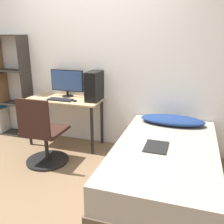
{
  "coord_description": "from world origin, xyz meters",
  "views": [
    {
      "loc": [
        1.43,
        -2.08,
        1.67
      ],
      "look_at": [
        0.52,
        0.7,
        0.75
      ],
      "focal_mm": 40.0,
      "sensor_mm": 36.0,
      "label": 1
    }
  ],
  "objects_px": {
    "bed": "(164,168)",
    "pc_tower": "(94,86)",
    "monitor": "(67,82)",
    "keyboard": "(60,100)",
    "office_chair": "(43,139)",
    "bookshelf": "(3,86)"
  },
  "relations": [
    {
      "from": "office_chair",
      "to": "keyboard",
      "type": "bearing_deg",
      "value": 93.5
    },
    {
      "from": "monitor",
      "to": "keyboard",
      "type": "bearing_deg",
      "value": -88.13
    },
    {
      "from": "bookshelf",
      "to": "keyboard",
      "type": "xyz_separation_m",
      "value": [
        1.19,
        -0.21,
        -0.08
      ]
    },
    {
      "from": "bed",
      "to": "keyboard",
      "type": "relative_size",
      "value": 5.28
    },
    {
      "from": "office_chair",
      "to": "pc_tower",
      "type": "distance_m",
      "value": 1.03
    },
    {
      "from": "keyboard",
      "to": "pc_tower",
      "type": "distance_m",
      "value": 0.54
    },
    {
      "from": "bed",
      "to": "pc_tower",
      "type": "bearing_deg",
      "value": 145.39
    },
    {
      "from": "pc_tower",
      "to": "office_chair",
      "type": "bearing_deg",
      "value": -121.94
    },
    {
      "from": "office_chair",
      "to": "bed",
      "type": "xyz_separation_m",
      "value": [
        1.58,
        -0.07,
        -0.1
      ]
    },
    {
      "from": "pc_tower",
      "to": "keyboard",
      "type": "bearing_deg",
      "value": -161.89
    },
    {
      "from": "bed",
      "to": "pc_tower",
      "type": "xyz_separation_m",
      "value": [
        -1.13,
        0.78,
        0.69
      ]
    },
    {
      "from": "bed",
      "to": "office_chair",
      "type": "bearing_deg",
      "value": 177.43
    },
    {
      "from": "bed",
      "to": "keyboard",
      "type": "xyz_separation_m",
      "value": [
        -1.61,
        0.63,
        0.49
      ]
    },
    {
      "from": "office_chair",
      "to": "keyboard",
      "type": "relative_size",
      "value": 2.51
    },
    {
      "from": "bookshelf",
      "to": "bed",
      "type": "xyz_separation_m",
      "value": [
        2.8,
        -0.84,
        -0.57
      ]
    },
    {
      "from": "office_chair",
      "to": "keyboard",
      "type": "xyz_separation_m",
      "value": [
        -0.03,
        0.56,
        0.39
      ]
    },
    {
      "from": "pc_tower",
      "to": "monitor",
      "type": "bearing_deg",
      "value": 169.2
    },
    {
      "from": "office_chair",
      "to": "pc_tower",
      "type": "xyz_separation_m",
      "value": [
        0.44,
        0.71,
        0.59
      ]
    },
    {
      "from": "office_chair",
      "to": "monitor",
      "type": "relative_size",
      "value": 1.74
    },
    {
      "from": "bookshelf",
      "to": "keyboard",
      "type": "bearing_deg",
      "value": -9.94
    },
    {
      "from": "bed",
      "to": "keyboard",
      "type": "height_order",
      "value": "keyboard"
    },
    {
      "from": "bookshelf",
      "to": "office_chair",
      "type": "bearing_deg",
      "value": -31.95
    }
  ]
}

